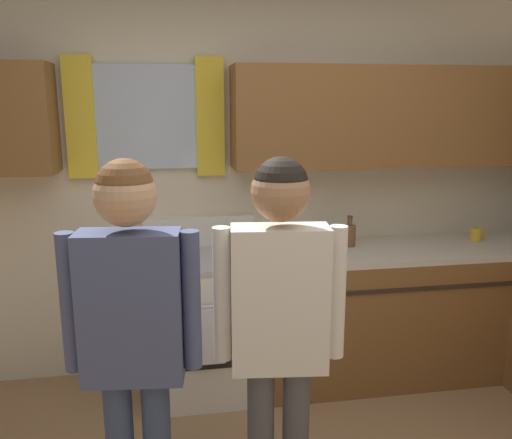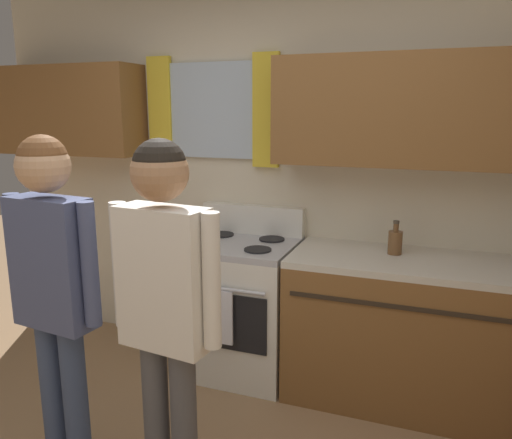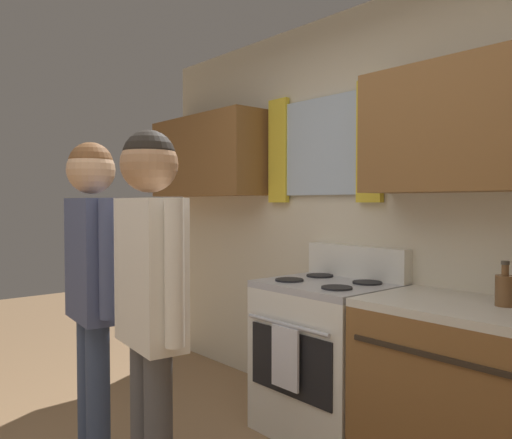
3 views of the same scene
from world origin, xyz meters
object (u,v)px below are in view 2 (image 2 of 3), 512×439
(adult_left, at_px, (53,276))
(adult_in_plaid, at_px, (165,293))
(stove_oven, at_px, (239,304))
(bottle_squat_brown, at_px, (395,242))

(adult_left, height_order, adult_in_plaid, adult_left)
(stove_oven, height_order, adult_left, adult_left)
(bottle_squat_brown, bearing_deg, adult_left, -134.15)
(adult_left, xyz_separation_m, adult_in_plaid, (0.56, -0.00, -0.00))
(bottle_squat_brown, bearing_deg, stove_oven, -175.61)
(adult_left, relative_size, adult_in_plaid, 1.00)
(adult_in_plaid, bearing_deg, bottle_squat_brown, 60.70)
(stove_oven, bearing_deg, bottle_squat_brown, 4.39)
(stove_oven, bearing_deg, adult_in_plaid, -80.69)
(adult_left, distance_m, adult_in_plaid, 0.56)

